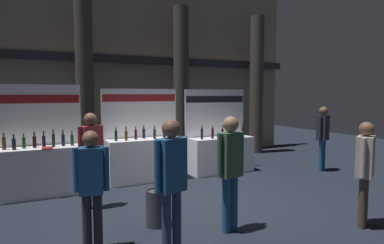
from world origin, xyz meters
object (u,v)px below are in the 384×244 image
object	(u,v)px
exhibitor_booth_0	(40,167)
visitor_1	(230,163)
exhibitor_booth_1	(144,156)
trash_bin	(157,208)
visitor_2	(91,152)
exhibitor_booth_2	(220,151)
visitor_5	(91,181)
visitor_0	(323,133)
visitor_6	(365,165)
visitor_3	(171,176)

from	to	relation	value
exhibitor_booth_0	visitor_1	size ratio (longest dim) A/B	1.30
exhibitor_booth_1	trash_bin	size ratio (longest dim) A/B	3.84
exhibitor_booth_0	exhibitor_booth_1	distance (m)	2.36
exhibitor_booth_1	visitor_2	distance (m)	2.16
visitor_1	exhibitor_booth_2	bearing A→B (deg)	-131.35
visitor_5	visitor_2	bearing A→B (deg)	94.97
exhibitor_booth_1	visitor_5	size ratio (longest dim) A/B	1.37
exhibitor_booth_0	exhibitor_booth_2	size ratio (longest dim) A/B	1.04
exhibitor_booth_2	trash_bin	size ratio (longest dim) A/B	3.83
trash_bin	visitor_1	bearing A→B (deg)	-36.71
visitor_0	visitor_6	distance (m)	4.01
trash_bin	visitor_6	size ratio (longest dim) A/B	0.35
exhibitor_booth_0	visitor_3	size ratio (longest dim) A/B	1.29
trash_bin	visitor_2	world-z (taller)	visitor_2
visitor_6	visitor_3	bearing A→B (deg)	142.64
visitor_5	visitor_6	size ratio (longest dim) A/B	0.97
visitor_5	visitor_0	bearing A→B (deg)	31.70
exhibitor_booth_0	exhibitor_booth_1	world-z (taller)	exhibitor_booth_0
visitor_1	visitor_6	size ratio (longest dim) A/B	1.06
visitor_2	visitor_5	world-z (taller)	visitor_2
exhibitor_booth_2	visitor_3	xyz separation A→B (m)	(-3.05, -3.82, 0.51)
exhibitor_booth_0	trash_bin	size ratio (longest dim) A/B	3.97
visitor_2	visitor_6	size ratio (longest dim) A/B	1.05
visitor_0	visitor_3	distance (m)	6.28
exhibitor_booth_1	trash_bin	xyz separation A→B (m)	(-0.72, -2.81, -0.31)
trash_bin	visitor_2	distance (m)	1.73
exhibitor_booth_1	visitor_3	bearing A→B (deg)	-103.12
visitor_1	visitor_2	world-z (taller)	visitor_1
visitor_0	visitor_2	world-z (taller)	visitor_2
visitor_0	visitor_3	bearing A→B (deg)	3.93
visitor_2	visitor_3	bearing A→B (deg)	90.24
exhibitor_booth_0	visitor_2	distance (m)	1.59
exhibitor_booth_0	visitor_0	size ratio (longest dim) A/B	1.31
exhibitor_booth_0	visitor_0	world-z (taller)	exhibitor_booth_0
visitor_3	visitor_6	world-z (taller)	visitor_3
visitor_5	visitor_6	distance (m)	4.20
exhibitor_booth_2	visitor_0	world-z (taller)	exhibitor_booth_2
exhibitor_booth_1	visitor_6	xyz separation A→B (m)	(2.26, -4.32, 0.41)
visitor_0	visitor_3	xyz separation A→B (m)	(-5.67, -2.69, 0.02)
exhibitor_booth_2	visitor_0	size ratio (longest dim) A/B	1.26
trash_bin	visitor_6	bearing A→B (deg)	-26.85
exhibitor_booth_2	visitor_5	size ratio (longest dim) A/B	1.37
exhibitor_booth_2	visitor_6	distance (m)	4.28
trash_bin	visitor_1	distance (m)	1.42
exhibitor_booth_1	visitor_2	world-z (taller)	exhibitor_booth_1
visitor_1	visitor_5	xyz separation A→B (m)	(-2.03, 0.28, -0.10)
trash_bin	visitor_2	xyz separation A→B (m)	(-0.79, 1.34, 0.76)
visitor_3	trash_bin	bearing A→B (deg)	61.58
exhibitor_booth_1	exhibitor_booth_2	distance (m)	2.15
visitor_0	visitor_3	size ratio (longest dim) A/B	0.98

